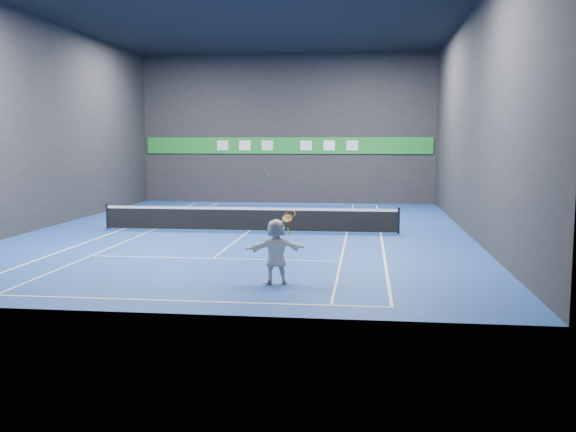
# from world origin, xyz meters

# --- Properties ---
(ground) EXTENTS (26.00, 26.00, 0.00)m
(ground) POSITION_xyz_m (0.00, 0.00, 0.00)
(ground) COLOR navy
(ground) RESTS_ON ground
(ceiling) EXTENTS (26.00, 26.00, 0.00)m
(ceiling) POSITION_xyz_m (0.00, 0.00, 9.00)
(ceiling) COLOR black
(ceiling) RESTS_ON ground
(wall_back) EXTENTS (18.00, 0.10, 9.00)m
(wall_back) POSITION_xyz_m (0.00, 13.00, 4.50)
(wall_back) COLOR #252528
(wall_back) RESTS_ON ground
(wall_front) EXTENTS (18.00, 0.10, 9.00)m
(wall_front) POSITION_xyz_m (0.00, -13.00, 4.50)
(wall_front) COLOR #252528
(wall_front) RESTS_ON ground
(wall_left) EXTENTS (0.10, 26.00, 9.00)m
(wall_left) POSITION_xyz_m (-9.00, 0.00, 4.50)
(wall_left) COLOR #252528
(wall_left) RESTS_ON ground
(wall_right) EXTENTS (0.10, 26.00, 9.00)m
(wall_right) POSITION_xyz_m (9.00, 0.00, 4.50)
(wall_right) COLOR #252528
(wall_right) RESTS_ON ground
(baseline_near) EXTENTS (10.98, 0.08, 0.01)m
(baseline_near) POSITION_xyz_m (0.00, -11.89, 0.00)
(baseline_near) COLOR white
(baseline_near) RESTS_ON ground
(baseline_far) EXTENTS (10.98, 0.08, 0.01)m
(baseline_far) POSITION_xyz_m (0.00, 11.89, 0.00)
(baseline_far) COLOR white
(baseline_far) RESTS_ON ground
(sideline_doubles_left) EXTENTS (0.08, 23.78, 0.01)m
(sideline_doubles_left) POSITION_xyz_m (-5.49, 0.00, 0.00)
(sideline_doubles_left) COLOR white
(sideline_doubles_left) RESTS_ON ground
(sideline_doubles_right) EXTENTS (0.08, 23.78, 0.01)m
(sideline_doubles_right) POSITION_xyz_m (5.49, 0.00, 0.00)
(sideline_doubles_right) COLOR white
(sideline_doubles_right) RESTS_ON ground
(sideline_singles_left) EXTENTS (0.06, 23.78, 0.01)m
(sideline_singles_left) POSITION_xyz_m (-4.11, 0.00, 0.00)
(sideline_singles_left) COLOR white
(sideline_singles_left) RESTS_ON ground
(sideline_singles_right) EXTENTS (0.06, 23.78, 0.01)m
(sideline_singles_right) POSITION_xyz_m (4.11, 0.00, 0.00)
(sideline_singles_right) COLOR white
(sideline_singles_right) RESTS_ON ground
(service_line_near) EXTENTS (8.23, 0.06, 0.01)m
(service_line_near) POSITION_xyz_m (0.00, -6.40, 0.00)
(service_line_near) COLOR white
(service_line_near) RESTS_ON ground
(service_line_far) EXTENTS (8.23, 0.06, 0.01)m
(service_line_far) POSITION_xyz_m (0.00, 6.40, 0.00)
(service_line_far) COLOR white
(service_line_far) RESTS_ON ground
(center_service_line) EXTENTS (0.06, 12.80, 0.01)m
(center_service_line) POSITION_xyz_m (0.00, 0.00, 0.00)
(center_service_line) COLOR white
(center_service_line) RESTS_ON ground
(player) EXTENTS (1.68, 1.04, 1.73)m
(player) POSITION_xyz_m (2.53, -9.78, 0.87)
(player) COLOR white
(player) RESTS_ON ground
(tennis_ball) EXTENTS (0.06, 0.06, 0.06)m
(tennis_ball) POSITION_xyz_m (2.36, -9.79, 2.88)
(tennis_ball) COLOR #D7F028
(tennis_ball) RESTS_ON player
(tennis_net) EXTENTS (12.50, 0.10, 1.07)m
(tennis_net) POSITION_xyz_m (0.00, 0.00, 0.54)
(tennis_net) COLOR black
(tennis_net) RESTS_ON ground
(sponsor_banner) EXTENTS (17.64, 0.11, 1.00)m
(sponsor_banner) POSITION_xyz_m (0.00, 12.93, 3.50)
(sponsor_banner) COLOR #1D872D
(sponsor_banner) RESTS_ON wall_back
(tennis_racket) EXTENTS (0.47, 0.36, 0.72)m
(tennis_racket) POSITION_xyz_m (2.89, -9.73, 1.77)
(tennis_racket) COLOR red
(tennis_racket) RESTS_ON player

